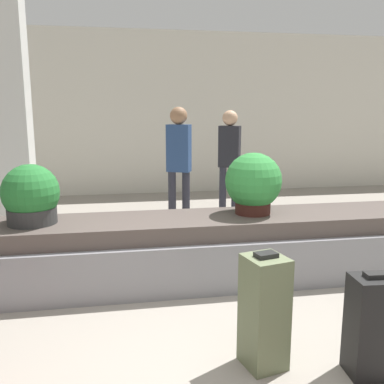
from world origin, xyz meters
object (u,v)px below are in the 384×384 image
object	(u,v)px
potted_plant_0	(31,196)
potted_plant_1	(253,184)
pillar	(12,116)
suitcase_1	(374,326)
traveler_1	(179,157)
suitcase_4	(264,312)
traveler_0	(229,154)

from	to	relation	value
potted_plant_0	potted_plant_1	xyz separation A→B (m)	(2.13, 0.02, 0.05)
pillar	suitcase_1	size ratio (longest dim) A/B	4.63
suitcase_1	traveler_1	xyz separation A→B (m)	(-0.72, 3.63, 0.70)
suitcase_4	traveler_1	xyz separation A→B (m)	(-0.06, 3.42, 0.65)
traveler_0	traveler_1	bearing A→B (deg)	-121.61
pillar	potted_plant_1	size ratio (longest dim) A/B	5.18
suitcase_4	potted_plant_1	xyz separation A→B (m)	(0.42, 1.57, 0.57)
suitcase_1	potted_plant_0	world-z (taller)	potted_plant_0
potted_plant_1	traveler_1	bearing A→B (deg)	104.66
potted_plant_1	traveler_0	size ratio (longest dim) A/B	0.37
suitcase_1	suitcase_4	xyz separation A→B (m)	(-0.66, 0.21, 0.05)
suitcase_4	potted_plant_1	distance (m)	1.72
suitcase_1	suitcase_4	distance (m)	0.69
pillar	suitcase_4	world-z (taller)	pillar
traveler_0	potted_plant_1	bearing A→B (deg)	-71.24
suitcase_4	potted_plant_1	size ratio (longest dim) A/B	1.28
potted_plant_1	traveler_0	bearing A→B (deg)	80.83
potted_plant_0	traveler_1	xyz separation A→B (m)	(1.64, 1.87, 0.13)
pillar	traveler_0	distance (m)	3.18
suitcase_1	traveler_1	size ratio (longest dim) A/B	0.40
suitcase_1	traveler_0	bearing A→B (deg)	92.48
suitcase_1	potted_plant_1	size ratio (longest dim) A/B	1.12
suitcase_4	potted_plant_0	bearing A→B (deg)	124.74
potted_plant_0	suitcase_1	bearing A→B (deg)	-36.71
pillar	suitcase_1	world-z (taller)	pillar
potted_plant_1	traveler_0	distance (m)	2.39
potted_plant_1	suitcase_4	bearing A→B (deg)	-105.02
suitcase_1	suitcase_4	bearing A→B (deg)	166.37
pillar	potted_plant_0	bearing A→B (deg)	-74.78
pillar	traveler_1	bearing A→B (deg)	-9.80
suitcase_4	traveler_0	xyz separation A→B (m)	(0.80, 3.93, 0.62)
traveler_0	suitcase_4	bearing A→B (deg)	-73.60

